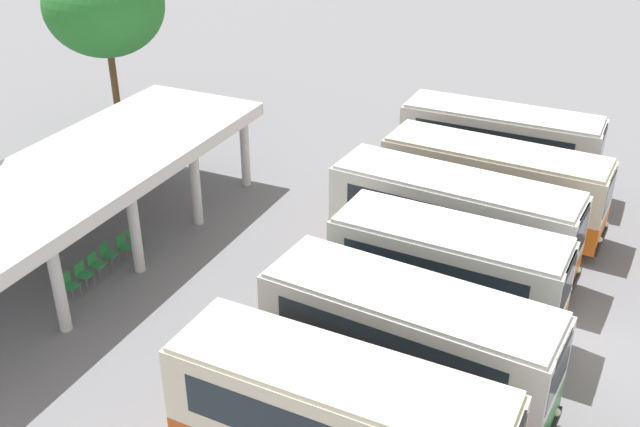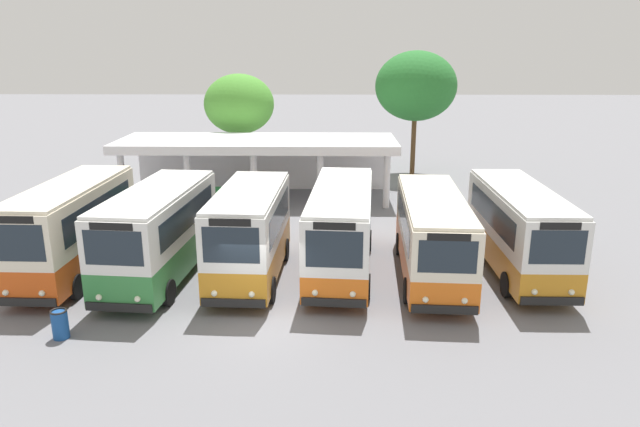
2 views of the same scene
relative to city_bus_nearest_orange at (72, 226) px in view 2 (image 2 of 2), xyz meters
The scene contains 17 objects.
ground_plane 8.70m from the city_bus_nearest_orange, 27.97° to the right, with size 180.00×180.00×0.00m, color slate.
city_bus_nearest_orange is the anchor object (origin of this frame).
city_bus_second_in_row 3.40m from the city_bus_nearest_orange, ahead, with size 2.92×7.57×3.41m.
city_bus_middle_cream 6.76m from the city_bus_nearest_orange, ahead, with size 2.54×6.74×3.44m.
city_bus_fourth_amber 10.13m from the city_bus_nearest_orange, ahead, with size 2.81×8.20×3.31m.
city_bus_fifth_blue 13.50m from the city_bus_nearest_orange, ahead, with size 2.65×8.08×3.13m.
city_bus_far_end_green 16.88m from the city_bus_nearest_orange, ahead, with size 2.30×7.77×3.28m.
terminal_canopy 13.51m from the city_bus_nearest_orange, 65.29° to the left, with size 15.54×5.16×3.40m.
waiting_chair_end_by_column 11.28m from the city_bus_nearest_orange, 72.19° to the left, with size 0.45×0.45×0.86m.
waiting_chair_second_from_end 11.51m from the city_bus_nearest_orange, 69.06° to the left, with size 0.45×0.45×0.86m.
waiting_chair_middle_seat 11.79m from the city_bus_nearest_orange, 66.11° to the left, with size 0.45×0.45×0.86m.
waiting_chair_fourth_seat 12.10m from the city_bus_nearest_orange, 63.31° to the left, with size 0.45×0.45×0.86m.
waiting_chair_fifth_seat 12.29m from the city_bus_nearest_orange, 60.26° to the left, with size 0.45×0.45×0.86m.
waiting_chair_far_end_seat 12.68m from the city_bus_nearest_orange, 57.78° to the left, with size 0.45×0.45×0.86m.
roadside_tree_behind_canopy 17.34m from the city_bus_nearest_orange, 76.70° to the left, with size 4.44×4.44×6.77m.
roadside_tree_east_of_canopy 24.01m from the city_bus_nearest_orange, 49.63° to the left, with size 5.31×5.31×8.17m.
litter_bin_apron 5.55m from the city_bus_nearest_orange, 72.25° to the right, with size 0.49×0.49×0.90m.
Camera 2 is at (2.12, -16.66, 8.41)m, focal length 32.50 mm.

